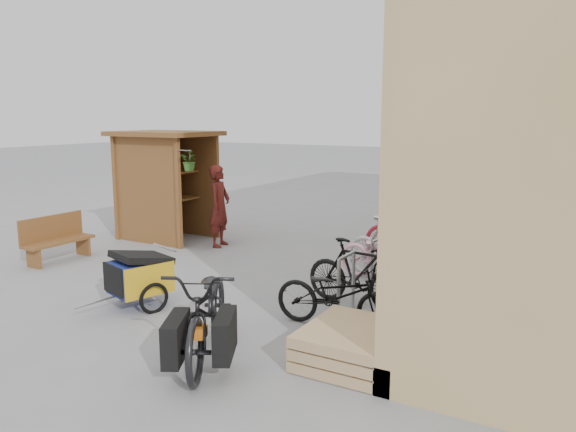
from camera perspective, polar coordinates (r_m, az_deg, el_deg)
The scene contains 17 objects.
ground at distance 9.15m, azimuth -7.50°, elevation -7.35°, with size 80.00×80.00×0.00m, color gray.
kiosk at distance 12.79m, azimuth -12.62°, elevation 4.61°, with size 2.49×1.65×2.40m.
bike_rack at distance 10.03m, azimuth 11.57°, elevation -2.84°, with size 0.05×5.35×0.86m.
pallet_stack at distance 6.49m, azimuth 6.47°, elevation -12.86°, with size 1.00×1.20×0.40m.
bench at distance 11.53m, azimuth -22.49°, elevation -2.08°, with size 0.42×1.38×0.88m.
shopping_carts at distance 14.07m, azimuth 20.05°, elevation 0.84°, with size 0.58×2.31×1.04m.
child_trailer at distance 8.44m, azimuth -14.87°, elevation -5.78°, with size 0.95×1.47×0.85m.
cargo_bike at distance 6.50m, azimuth -8.11°, elevation -9.55°, with size 1.68×2.26×1.13m.
person_kiosk at distance 11.88m, azimuth -6.97°, elevation 1.00°, with size 0.63×0.41×1.72m, color maroon.
bike_0 at distance 7.36m, azimuth 5.01°, elevation -8.00°, with size 0.60×1.71×0.90m, color black.
bike_1 at distance 8.19m, azimuth 7.07°, elevation -5.82°, with size 0.46×1.65×0.99m, color black.
bike_2 at distance 9.50m, azimuth 9.93°, elevation -3.95°, with size 0.59×1.70×0.89m, color #F59EBC.
bike_3 at distance 9.53m, azimuth 10.57°, elevation -3.37°, with size 0.51×1.79×1.08m, color silver.
bike_4 at distance 10.55m, azimuth 13.08°, elevation -2.71°, with size 0.58×1.66×0.87m, color black.
bike_5 at distance 10.72m, azimuth 12.07°, elevation -1.97°, with size 0.49×1.75×1.05m, color maroon.
bike_6 at distance 11.51m, azimuth 13.71°, elevation -1.73°, with size 0.56×1.61×0.84m, color silver.
bike_7 at distance 11.94m, azimuth 15.50°, elevation -1.23°, with size 0.43×1.51×0.91m, color silver.
Camera 1 is at (5.35, -6.89, 2.74)m, focal length 35.00 mm.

